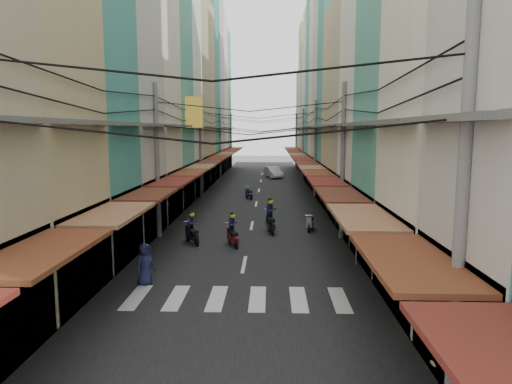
% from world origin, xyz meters
% --- Properties ---
extents(ground, '(160.00, 160.00, 0.00)m').
position_xyz_m(ground, '(0.00, 0.00, 0.00)').
color(ground, slate).
rests_on(ground, ground).
extents(road, '(10.00, 80.00, 0.02)m').
position_xyz_m(road, '(0.00, 20.00, 0.01)').
color(road, black).
rests_on(road, ground).
extents(sidewalk_left, '(3.00, 80.00, 0.06)m').
position_xyz_m(sidewalk_left, '(-6.50, 20.00, 0.03)').
color(sidewalk_left, slate).
rests_on(sidewalk_left, ground).
extents(sidewalk_right, '(3.00, 80.00, 0.06)m').
position_xyz_m(sidewalk_right, '(6.50, 20.00, 0.03)').
color(sidewalk_right, slate).
rests_on(sidewalk_right, ground).
extents(crosswalk, '(7.55, 2.40, 0.01)m').
position_xyz_m(crosswalk, '(-0.00, -6.00, 0.03)').
color(crosswalk, silver).
rests_on(crosswalk, ground).
extents(building_row_left, '(7.80, 67.67, 23.70)m').
position_xyz_m(building_row_left, '(-7.92, 16.56, 9.78)').
color(building_row_left, silver).
rests_on(building_row_left, ground).
extents(building_row_right, '(7.80, 68.98, 22.59)m').
position_xyz_m(building_row_right, '(7.92, 16.45, 9.41)').
color(building_row_right, teal).
rests_on(building_row_right, ground).
extents(utility_poles, '(10.20, 66.13, 8.20)m').
position_xyz_m(utility_poles, '(0.00, 15.01, 6.59)').
color(utility_poles, slate).
rests_on(utility_poles, ground).
extents(white_car, '(5.07, 3.11, 1.67)m').
position_xyz_m(white_car, '(1.43, 33.44, 0.00)').
color(white_car, silver).
rests_on(white_car, ground).
extents(bicycle, '(1.60, 1.07, 1.03)m').
position_xyz_m(bicycle, '(7.50, 2.19, 0.00)').
color(bicycle, black).
rests_on(bicycle, ground).
extents(moving_scooters, '(6.64, 17.18, 1.97)m').
position_xyz_m(moving_scooters, '(-0.18, 4.10, 0.53)').
color(moving_scooters, black).
rests_on(moving_scooters, ground).
extents(parked_scooters, '(13.43, 12.96, 0.92)m').
position_xyz_m(parked_scooters, '(3.78, -5.06, 0.44)').
color(parked_scooters, black).
rests_on(parked_scooters, ground).
extents(pedestrians, '(12.26, 22.85, 2.17)m').
position_xyz_m(pedestrians, '(-3.97, 1.08, 1.03)').
color(pedestrians, black).
rests_on(pedestrians, ground).
extents(market_umbrella, '(2.48, 2.48, 2.62)m').
position_xyz_m(market_umbrella, '(6.80, -3.80, 2.31)').
color(market_umbrella, '#B2B2B7').
rests_on(market_umbrella, ground).
extents(traffic_sign, '(0.10, 0.62, 2.85)m').
position_xyz_m(traffic_sign, '(4.78, -1.92, 2.07)').
color(traffic_sign, slate).
rests_on(traffic_sign, ground).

